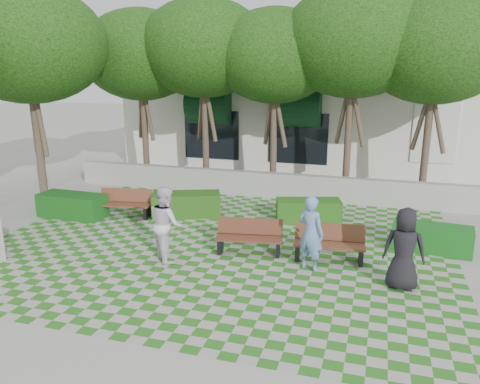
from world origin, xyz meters
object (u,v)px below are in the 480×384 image
(bench_mid, at_px, (249,237))
(hedge_midright, at_px, (308,211))
(bench_west, at_px, (125,204))
(person_dark, at_px, (404,249))
(hedge_midleft, at_px, (186,204))
(hedge_west, at_px, (72,205))
(bench_east, at_px, (329,244))
(person_white, at_px, (166,224))
(person_blue, at_px, (311,233))
(hedge_east, at_px, (432,238))

(bench_mid, bearing_deg, hedge_midright, 61.67)
(bench_west, height_order, person_dark, person_dark)
(hedge_midleft, height_order, hedge_west, hedge_midleft)
(bench_mid, height_order, hedge_west, bench_mid)
(bench_east, height_order, bench_west, bench_east)
(hedge_midleft, height_order, person_white, person_white)
(person_blue, bearing_deg, hedge_midleft, -10.09)
(bench_east, height_order, hedge_west, bench_east)
(bench_east, xyz_separation_m, person_dark, (1.65, -1.07, 0.46))
(person_blue, bearing_deg, person_dark, -167.58)
(hedge_east, distance_m, hedge_west, 10.62)
(bench_east, height_order, person_blue, person_blue)
(hedge_east, bearing_deg, person_dark, -107.91)
(hedge_midright, distance_m, person_blue, 3.61)
(person_white, bearing_deg, person_dark, -134.52)
(bench_mid, xyz_separation_m, person_dark, (3.65, -0.96, 0.47))
(person_blue, height_order, person_white, person_white)
(bench_mid, height_order, person_blue, person_blue)
(hedge_west, height_order, person_blue, person_blue)
(bench_east, bearing_deg, person_dark, -37.96)
(bench_west, xyz_separation_m, hedge_east, (9.02, -0.22, -0.08))
(bench_west, bearing_deg, bench_mid, -30.15)
(hedge_midright, distance_m, hedge_midleft, 3.84)
(bench_mid, bearing_deg, hedge_midleft, 129.82)
(hedge_midright, bearing_deg, person_dark, -56.48)
(person_blue, bearing_deg, person_white, 31.25)
(hedge_midright, distance_m, hedge_west, 7.41)
(person_blue, xyz_separation_m, person_dark, (2.03, -0.41, 0.00))
(hedge_midright, bearing_deg, bench_west, -167.64)
(bench_east, bearing_deg, person_blue, -124.34)
(hedge_west, distance_m, person_blue, 8.01)
(hedge_midleft, relative_size, person_white, 1.15)
(bench_east, relative_size, bench_mid, 1.01)
(bench_east, distance_m, hedge_east, 2.83)
(bench_mid, distance_m, person_dark, 3.80)
(bench_mid, relative_size, bench_west, 1.00)
(person_white, bearing_deg, hedge_midleft, -29.35)
(hedge_west, relative_size, person_blue, 1.19)
(bench_west, bearing_deg, hedge_east, -10.65)
(hedge_west, xyz_separation_m, person_blue, (7.79, -1.81, 0.52))
(person_white, bearing_deg, bench_west, 0.36)
(bench_east, relative_size, person_blue, 0.98)
(hedge_east, relative_size, hedge_midright, 1.00)
(hedge_midright, height_order, person_dark, person_dark)
(person_white, bearing_deg, bench_mid, -106.36)
(hedge_midright, height_order, person_white, person_white)
(bench_mid, relative_size, person_dark, 0.96)
(hedge_east, bearing_deg, hedge_west, -178.58)
(person_blue, bearing_deg, hedge_west, 10.84)
(hedge_midright, bearing_deg, person_white, -125.79)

